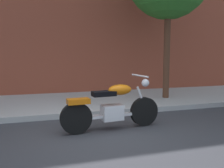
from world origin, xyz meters
name	(u,v)px	position (x,y,z in m)	size (l,w,h in m)	color
ground_plane	(105,141)	(0.00, 0.00, 0.00)	(60.00, 60.00, 0.00)	#38383D
sidewalk	(76,102)	(0.00, 3.41, 0.07)	(24.25, 3.33, 0.14)	#AFAFAF
motorcycle	(112,108)	(0.32, 0.60, 0.47)	(2.17, 0.70, 1.14)	black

